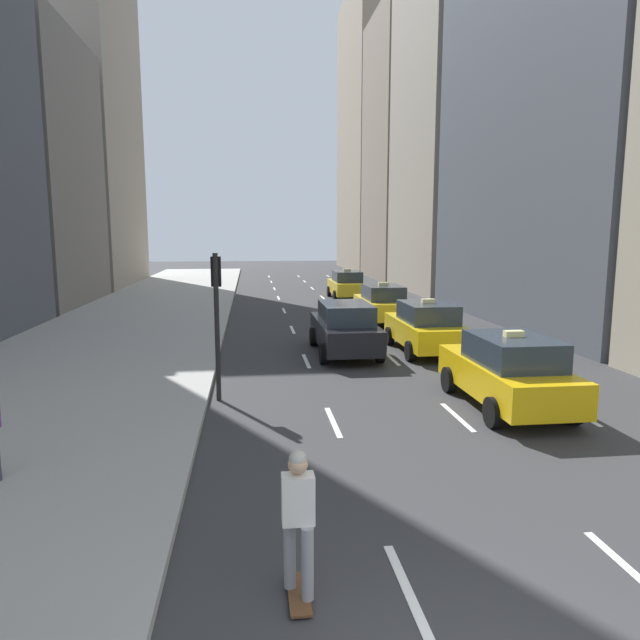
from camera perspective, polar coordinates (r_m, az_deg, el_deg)
The scene contains 10 objects.
sidewalk_left at distance 31.44m, azimuth -16.20°, elevation 1.07°, with size 8.00×66.00×0.15m, color #9E9E99.
lane_markings at distance 27.46m, azimuth 2.60°, elevation 0.19°, with size 5.72×56.00×0.01m.
building_row_right at distance 40.65m, azimuth 14.59°, elevation 23.70°, with size 6.00×69.28×36.86m.
taxi_lead at distance 19.84m, azimuth 10.52°, elevation -0.69°, with size 2.02×4.40×1.87m.
taxi_second at distance 14.04m, azimuth 18.28°, elevation -4.87°, with size 2.02×4.40×1.87m.
taxi_third at distance 26.10m, azimuth 6.21°, elevation 1.64°, with size 2.02×4.40×1.87m.
taxi_fourth at distance 35.53m, azimuth 2.67°, elevation 3.55°, with size 2.02×4.40×1.87m.
sedan_black_near at distance 19.24m, azimuth 2.48°, elevation -0.80°, with size 2.02×4.80×1.76m.
skateboarder at distance 6.65m, azimuth -2.20°, elevation -19.16°, with size 0.36×0.80×1.75m.
traffic_light_pole at distance 13.96m, azimuth -10.30°, elevation 1.74°, with size 0.24×0.42×3.60m.
Camera 1 is at (-1.93, -3.77, 4.07)m, focal length 32.00 mm.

